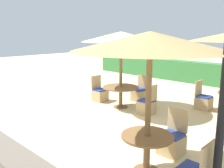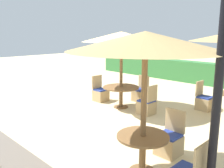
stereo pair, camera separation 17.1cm
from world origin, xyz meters
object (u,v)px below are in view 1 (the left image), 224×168
parasol_center (121,37)px  parasol_front_right (150,42)px  round_table_center (121,90)px  patio_chair_center_west (100,94)px  patio_chair_center_east (147,106)px  patio_chair_center_north (139,94)px  round_table_front_right (147,144)px  patio_chair_front_right_north (172,142)px  patio_chair_back_right_west (203,101)px

parasol_center → parasol_front_right: bearing=-41.3°
round_table_center → patio_chair_center_west: size_ratio=1.29×
parasol_front_right → patio_chair_center_east: 3.92m
patio_chair_center_north → patio_chair_center_west: same height
round_table_center → patio_chair_center_north: patio_chair_center_north is taller
round_table_front_right → patio_chair_center_north: size_ratio=1.00×
round_table_front_right → patio_chair_center_north: 4.82m
parasol_center → patio_chair_center_north: size_ratio=2.75×
patio_chair_center_east → patio_chair_front_right_north: bearing=-132.4°
patio_chair_center_west → patio_chair_back_right_west: (3.18, 1.68, 0.00)m
patio_chair_front_right_north → parasol_front_right: bearing=92.1°
patio_chair_center_north → round_table_center: bearing=92.5°
parasol_center → round_table_front_right: bearing=-41.3°
patio_chair_center_north → round_table_front_right: bearing=129.3°
round_table_front_right → patio_chair_back_right_west: (-0.91, 4.38, -0.27)m
patio_chair_center_west → patio_chair_center_east: bearing=89.8°
patio_chair_front_right_north → patio_chair_center_east: same height
parasol_front_right → parasol_center: size_ratio=1.03×
round_table_center → patio_chair_front_right_north: bearing=-29.8°
patio_chair_back_right_west → patio_chair_center_west: bearing=-62.1°
patio_chair_center_west → patio_chair_back_right_west: 3.60m
patio_chair_center_north → patio_chair_center_east: 1.51m
round_table_center → patio_chair_back_right_west: patio_chair_back_right_west is taller
parasol_center → patio_chair_center_north: bearing=92.5°
parasol_center → patio_chair_center_north: (-0.05, 1.09, -2.08)m
patio_chair_front_right_north → parasol_center: (-2.97, 1.70, 2.08)m
round_table_center → patio_chair_center_east: bearing=2.7°
patio_chair_back_right_west → round_table_center: bearing=-50.2°
parasol_center → round_table_center: 1.76m
patio_chair_front_right_north → patio_chair_center_west: same height
round_table_center → patio_chair_center_west: (-1.09, 0.06, -0.32)m
parasol_center → patio_chair_center_east: parasol_center is taller
parasol_front_right → round_table_front_right: size_ratio=2.82×
patio_chair_front_right_north → patio_chair_back_right_west: bearing=-75.8°
round_table_front_right → patio_chair_front_right_north: patio_chair_front_right_north is taller
parasol_front_right → patio_chair_back_right_west: 4.93m
parasol_front_right → patio_chair_center_east: (-1.95, 2.68, -2.08)m
patio_chair_center_east → patio_chair_back_right_west: bearing=-31.7°
round_table_front_right → patio_chair_back_right_west: size_ratio=1.00×
round_table_center → patio_chair_back_right_west: 2.74m
parasol_front_right → patio_chair_center_east: size_ratio=2.82×
round_table_center → patio_chair_center_north: 1.14m
patio_chair_front_right_north → patio_chair_center_north: (-3.02, 2.79, 0.00)m
parasol_front_right → patio_chair_center_north: 5.24m
patio_chair_center_north → patio_chair_center_east: bearing=136.5°
patio_chair_center_east → patio_chair_center_west: bearing=89.8°
parasol_front_right → patio_chair_center_east: parasol_front_right is taller
patio_chair_front_right_north → parasol_center: bearing=-29.8°
parasol_front_right → patio_chair_center_west: bearing=146.6°
patio_chair_center_west → patio_chair_back_right_west: same height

